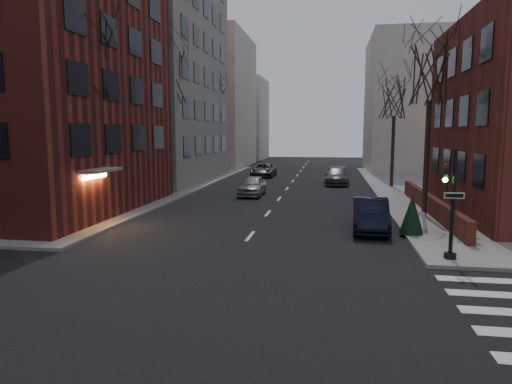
{
  "coord_description": "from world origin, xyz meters",
  "views": [
    {
      "loc": [
        3.58,
        -8.24,
        4.76
      ],
      "look_at": [
        0.2,
        12.44,
        2.0
      ],
      "focal_mm": 32.0,
      "sensor_mm": 36.0,
      "label": 1
    }
  ],
  "objects_px": {
    "car_lane_gray": "(336,176)",
    "sandwich_board": "(420,221)",
    "streetlamp_near": "(159,140)",
    "streetlamp_far": "(225,137)",
    "tree_left_b": "(169,78)",
    "car_lane_far": "(264,170)",
    "tree_left_c": "(215,101)",
    "tree_right_b": "(395,98)",
    "car_lane_silver": "(252,186)",
    "traffic_signal": "(451,211)",
    "parked_sedan": "(370,215)",
    "tree_left_a": "(87,59)",
    "tree_right_a": "(431,71)",
    "evergreen_shrub": "(412,214)"
  },
  "relations": [
    {
      "from": "streetlamp_near",
      "to": "car_lane_silver",
      "type": "height_order",
      "value": "streetlamp_near"
    },
    {
      "from": "tree_left_a",
      "to": "sandwich_board",
      "type": "height_order",
      "value": "tree_left_a"
    },
    {
      "from": "car_lane_gray",
      "to": "sandwich_board",
      "type": "bearing_deg",
      "value": -80.05
    },
    {
      "from": "sandwich_board",
      "to": "tree_left_a",
      "type": "bearing_deg",
      "value": 173.38
    },
    {
      "from": "streetlamp_far",
      "to": "car_lane_gray",
      "type": "distance_m",
      "value": 15.21
    },
    {
      "from": "tree_right_a",
      "to": "streetlamp_far",
      "type": "bearing_deg",
      "value": 125.31
    },
    {
      "from": "car_lane_silver",
      "to": "parked_sedan",
      "type": "bearing_deg",
      "value": -55.62
    },
    {
      "from": "streetlamp_near",
      "to": "car_lane_gray",
      "type": "xyz_separation_m",
      "value": [
        12.36,
        11.85,
        -3.47
      ]
    },
    {
      "from": "streetlamp_near",
      "to": "evergreen_shrub",
      "type": "bearing_deg",
      "value": -29.89
    },
    {
      "from": "car_lane_far",
      "to": "streetlamp_far",
      "type": "bearing_deg",
      "value": 158.24
    },
    {
      "from": "tree_left_b",
      "to": "car_lane_far",
      "type": "distance_m",
      "value": 17.14
    },
    {
      "from": "tree_left_a",
      "to": "car_lane_silver",
      "type": "relative_size",
      "value": 2.32
    },
    {
      "from": "tree_left_c",
      "to": "streetlamp_far",
      "type": "distance_m",
      "value": 4.33
    },
    {
      "from": "traffic_signal",
      "to": "parked_sedan",
      "type": "bearing_deg",
      "value": 114.92
    },
    {
      "from": "tree_left_c",
      "to": "car_lane_silver",
      "type": "relative_size",
      "value": 2.2
    },
    {
      "from": "tree_left_a",
      "to": "car_lane_far",
      "type": "bearing_deg",
      "value": 78.45
    },
    {
      "from": "tree_right_b",
      "to": "tree_right_a",
      "type": "bearing_deg",
      "value": -90.0
    },
    {
      "from": "parked_sedan",
      "to": "evergreen_shrub",
      "type": "height_order",
      "value": "evergreen_shrub"
    },
    {
      "from": "tree_right_a",
      "to": "tree_right_b",
      "type": "height_order",
      "value": "tree_right_a"
    },
    {
      "from": "car_lane_silver",
      "to": "tree_left_a",
      "type": "bearing_deg",
      "value": -120.15
    },
    {
      "from": "streetlamp_near",
      "to": "sandwich_board",
      "type": "xyz_separation_m",
      "value": [
        16.03,
        -8.2,
        -3.63
      ]
    },
    {
      "from": "tree_left_b",
      "to": "car_lane_gray",
      "type": "bearing_deg",
      "value": 31.2
    },
    {
      "from": "car_lane_silver",
      "to": "sandwich_board",
      "type": "height_order",
      "value": "car_lane_silver"
    },
    {
      "from": "traffic_signal",
      "to": "tree_left_a",
      "type": "bearing_deg",
      "value": 163.35
    },
    {
      "from": "tree_left_b",
      "to": "car_lane_far",
      "type": "relative_size",
      "value": 2.1
    },
    {
      "from": "streetlamp_near",
      "to": "car_lane_silver",
      "type": "relative_size",
      "value": 1.42
    },
    {
      "from": "tree_right_a",
      "to": "parked_sedan",
      "type": "bearing_deg",
      "value": -129.86
    },
    {
      "from": "traffic_signal",
      "to": "evergreen_shrub",
      "type": "relative_size",
      "value": 2.22
    },
    {
      "from": "tree_left_b",
      "to": "parked_sedan",
      "type": "relative_size",
      "value": 2.28
    },
    {
      "from": "car_lane_gray",
      "to": "tree_left_c",
      "type": "bearing_deg",
      "value": 154.22
    },
    {
      "from": "parked_sedan",
      "to": "tree_left_a",
      "type": "bearing_deg",
      "value": -177.03
    },
    {
      "from": "traffic_signal",
      "to": "tree_right_a",
      "type": "relative_size",
      "value": 0.41
    },
    {
      "from": "tree_left_b",
      "to": "car_lane_far",
      "type": "xyz_separation_m",
      "value": [
        5.33,
        14.08,
        -8.2
      ]
    },
    {
      "from": "traffic_signal",
      "to": "streetlamp_far",
      "type": "bearing_deg",
      "value": 116.06
    },
    {
      "from": "tree_left_a",
      "to": "car_lane_silver",
      "type": "height_order",
      "value": "tree_left_a"
    },
    {
      "from": "tree_right_b",
      "to": "evergreen_shrub",
      "type": "bearing_deg",
      "value": -94.54
    },
    {
      "from": "sandwich_board",
      "to": "car_lane_silver",
      "type": "bearing_deg",
      "value": 124.93
    },
    {
      "from": "traffic_signal",
      "to": "sandwich_board",
      "type": "relative_size",
      "value": 4.42
    },
    {
      "from": "tree_left_c",
      "to": "sandwich_board",
      "type": "height_order",
      "value": "tree_left_c"
    },
    {
      "from": "streetlamp_far",
      "to": "car_lane_silver",
      "type": "height_order",
      "value": "streetlamp_far"
    },
    {
      "from": "tree_right_b",
      "to": "evergreen_shrub",
      "type": "xyz_separation_m",
      "value": [
        -1.5,
        -18.91,
        -6.54
      ]
    },
    {
      "from": "tree_left_b",
      "to": "tree_right_b",
      "type": "xyz_separation_m",
      "value": [
        17.6,
        6.0,
        -1.33
      ]
    },
    {
      "from": "sandwich_board",
      "to": "tree_right_b",
      "type": "bearing_deg",
      "value": 81.01
    },
    {
      "from": "tree_right_b",
      "to": "car_lane_far",
      "type": "xyz_separation_m",
      "value": [
        -12.27,
        8.08,
        -6.87
      ]
    },
    {
      "from": "streetlamp_near",
      "to": "streetlamp_far",
      "type": "bearing_deg",
      "value": 90.0
    },
    {
      "from": "sandwich_board",
      "to": "traffic_signal",
      "type": "bearing_deg",
      "value": -94.59
    },
    {
      "from": "tree_left_b",
      "to": "car_lane_gray",
      "type": "distance_m",
      "value": 17.2
    },
    {
      "from": "streetlamp_far",
      "to": "car_lane_silver",
      "type": "bearing_deg",
      "value": -70.17
    },
    {
      "from": "traffic_signal",
      "to": "car_lane_gray",
      "type": "bearing_deg",
      "value": 98.64
    },
    {
      "from": "tree_left_c",
      "to": "car_lane_gray",
      "type": "height_order",
      "value": "tree_left_c"
    }
  ]
}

